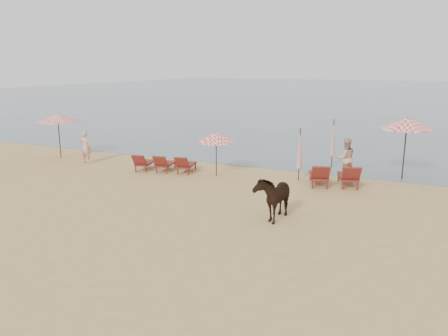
% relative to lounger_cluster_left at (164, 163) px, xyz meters
% --- Properties ---
extents(ground, '(120.00, 120.00, 0.00)m').
position_rel_lounger_cluster_left_xyz_m(ground, '(4.23, -7.33, -0.42)').
color(ground, tan).
rests_on(ground, ground).
extents(sea, '(160.00, 140.00, 0.06)m').
position_rel_lounger_cluster_left_xyz_m(sea, '(4.23, 72.67, -0.42)').
color(sea, '#51606B').
rests_on(sea, ground).
extents(lounger_cluster_left, '(3.00, 2.14, 0.60)m').
position_rel_lounger_cluster_left_xyz_m(lounger_cluster_left, '(0.00, 0.00, 0.00)').
color(lounger_cluster_left, maroon).
rests_on(lounger_cluster_left, ground).
extents(lounger_cluster_right, '(2.41, 2.35, 0.69)m').
position_rel_lounger_cluster_left_xyz_m(lounger_cluster_right, '(7.88, 0.75, 0.06)').
color(lounger_cluster_right, maroon).
rests_on(lounger_cluster_right, ground).
extents(umbrella_open_left_a, '(2.17, 2.17, 2.47)m').
position_rel_lounger_cluster_left_xyz_m(umbrella_open_left_a, '(-6.90, 0.33, 1.80)').
color(umbrella_open_left_a, black).
rests_on(umbrella_open_left_a, ground).
extents(umbrella_open_left_b, '(1.65, 1.68, 2.11)m').
position_rel_lounger_cluster_left_xyz_m(umbrella_open_left_b, '(2.59, 0.37, 1.41)').
color(umbrella_open_left_b, black).
rests_on(umbrella_open_left_b, ground).
extents(umbrella_open_right, '(2.29, 2.29, 2.80)m').
position_rel_lounger_cluster_left_xyz_m(umbrella_open_right, '(10.42, 3.21, 2.10)').
color(umbrella_open_right, black).
rests_on(umbrella_open_right, ground).
extents(umbrella_closed_left, '(0.28, 0.28, 2.33)m').
position_rel_lounger_cluster_left_xyz_m(umbrella_closed_left, '(6.27, 1.12, 1.02)').
color(umbrella_closed_left, black).
rests_on(umbrella_closed_left, ground).
extents(umbrella_closed_right, '(0.29, 0.29, 2.42)m').
position_rel_lounger_cluster_left_xyz_m(umbrella_closed_right, '(7.09, 4.28, 1.07)').
color(umbrella_closed_right, black).
rests_on(umbrella_closed_right, ground).
extents(cow, '(0.88, 1.83, 1.52)m').
position_rel_lounger_cluster_left_xyz_m(cow, '(6.81, -4.01, 0.35)').
color(cow, black).
rests_on(cow, ground).
extents(beachgoer_left, '(0.65, 0.46, 1.70)m').
position_rel_lounger_cluster_left_xyz_m(beachgoer_left, '(-4.71, -0.08, 0.44)').
color(beachgoer_left, tan).
rests_on(beachgoer_left, ground).
extents(beachgoer_right_a, '(1.12, 1.05, 1.82)m').
position_rel_lounger_cluster_left_xyz_m(beachgoer_right_a, '(8.04, 2.41, 0.50)').
color(beachgoer_right_a, tan).
rests_on(beachgoer_right_a, ground).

